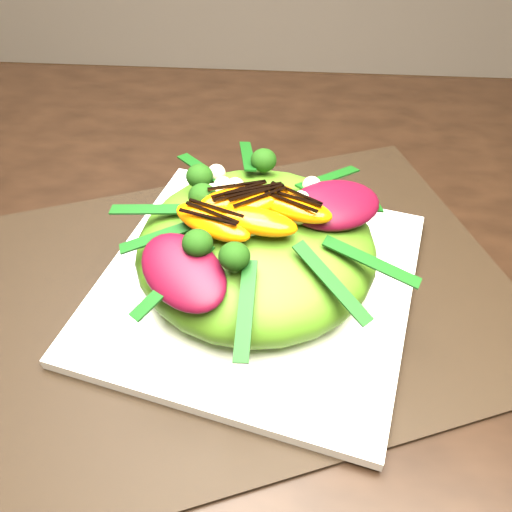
# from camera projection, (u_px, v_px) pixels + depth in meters

# --- Properties ---
(dining_table) EXTENTS (1.60, 0.90, 0.75)m
(dining_table) POSITION_uv_depth(u_px,v_px,m) (465.00, 320.00, 0.51)
(dining_table) COLOR black
(dining_table) RESTS_ON floor
(placemat) EXTENTS (0.56, 0.50, 0.00)m
(placemat) POSITION_uv_depth(u_px,v_px,m) (256.00, 289.00, 0.51)
(placemat) COLOR black
(placemat) RESTS_ON dining_table
(plate_base) EXTENTS (0.34, 0.34, 0.01)m
(plate_base) POSITION_uv_depth(u_px,v_px,m) (256.00, 284.00, 0.50)
(plate_base) COLOR silver
(plate_base) RESTS_ON placemat
(salad_bowl) EXTENTS (0.28, 0.28, 0.02)m
(salad_bowl) POSITION_uv_depth(u_px,v_px,m) (256.00, 274.00, 0.49)
(salad_bowl) COLOR white
(salad_bowl) RESTS_ON plate_base
(lettuce_mound) EXTENTS (0.26, 0.26, 0.07)m
(lettuce_mound) POSITION_uv_depth(u_px,v_px,m) (256.00, 248.00, 0.47)
(lettuce_mound) COLOR #497816
(lettuce_mound) RESTS_ON salad_bowl
(radicchio_leaf) EXTENTS (0.10, 0.09, 0.02)m
(radicchio_leaf) POSITION_uv_depth(u_px,v_px,m) (335.00, 205.00, 0.45)
(radicchio_leaf) COLOR #420715
(radicchio_leaf) RESTS_ON lettuce_mound
(orange_segment) EXTENTS (0.07, 0.05, 0.02)m
(orange_segment) POSITION_uv_depth(u_px,v_px,m) (255.00, 196.00, 0.45)
(orange_segment) COLOR #E46103
(orange_segment) RESTS_ON lettuce_mound
(broccoli_floret) EXTENTS (0.04, 0.04, 0.03)m
(broccoli_floret) POSITION_uv_depth(u_px,v_px,m) (176.00, 185.00, 0.47)
(broccoli_floret) COLOR black
(broccoli_floret) RESTS_ON lettuce_mound
(macadamia_nut) EXTENTS (0.02, 0.02, 0.02)m
(macadamia_nut) POSITION_uv_depth(u_px,v_px,m) (274.00, 248.00, 0.41)
(macadamia_nut) COLOR beige
(macadamia_nut) RESTS_ON lettuce_mound
(balsamic_drizzle) EXTENTS (0.04, 0.02, 0.00)m
(balsamic_drizzle) POSITION_uv_depth(u_px,v_px,m) (255.00, 187.00, 0.44)
(balsamic_drizzle) COLOR black
(balsamic_drizzle) RESTS_ON orange_segment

